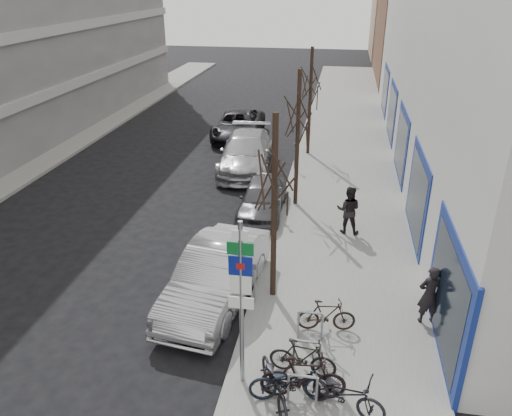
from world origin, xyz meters
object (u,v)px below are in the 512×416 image
at_px(bike_mid_curb, 291,379).
at_px(bike_mid_inner, 303,357).
at_px(pedestrian_near, 430,295).
at_px(parked_car_mid, 262,198).
at_px(bike_rack, 307,352).
at_px(lane_car, 238,125).
at_px(parked_car_back, 246,153).
at_px(tree_near, 275,166).
at_px(pedestrian_far, 348,210).
at_px(meter_mid, 280,200).
at_px(bike_near_right, 303,377).
at_px(highway_sign_pole, 241,296).
at_px(bike_far_inner, 326,315).
at_px(parked_car_front, 216,276).
at_px(tree_far, 311,76).
at_px(bike_far_curb, 343,390).
at_px(meter_front, 254,279).
at_px(meter_back, 295,154).
at_px(bike_near_left, 275,380).
at_px(tree_mid, 299,107).

xyz_separation_m(bike_mid_curb, bike_mid_inner, (0.19, 0.79, -0.08)).
bearing_deg(pedestrian_near, parked_car_mid, -60.64).
xyz_separation_m(bike_rack, lane_car, (-5.44, 18.50, 0.09)).
bearing_deg(parked_car_back, parked_car_mid, -76.89).
xyz_separation_m(bike_rack, tree_near, (-1.20, 2.90, 3.44)).
relative_size(bike_mid_inner, pedestrian_far, 0.89).
bearing_deg(lane_car, parked_car_mid, -73.88).
distance_m(bike_rack, tree_near, 4.66).
height_order(bike_rack, meter_mid, meter_mid).
relative_size(bike_rack, bike_near_right, 1.20).
distance_m(parked_car_mid, pedestrian_far, 3.53).
relative_size(tree_near, bike_near_right, 2.92).
relative_size(bike_rack, bike_mid_curb, 1.24).
distance_m(highway_sign_pole, tree_near, 3.88).
height_order(highway_sign_pole, bike_far_inner, highway_sign_pole).
height_order(meter_mid, parked_car_front, parked_car_front).
bearing_deg(tree_far, bike_far_curb, -83.12).
xyz_separation_m(meter_front, pedestrian_far, (2.54, 4.79, 0.12)).
height_order(tree_far, lane_car, tree_far).
bearing_deg(lane_car, tree_far, -32.17).
distance_m(parked_car_front, pedestrian_far, 5.95).
distance_m(bike_near_right, bike_far_curb, 0.88).
xyz_separation_m(meter_back, parked_car_front, (-1.13, -10.89, -0.08)).
distance_m(highway_sign_pole, bike_near_right, 2.24).
bearing_deg(meter_back, parked_car_back, -178.82).
bearing_deg(bike_near_right, bike_far_inner, -15.24).
bearing_deg(tree_near, meter_mid, 95.14).
distance_m(tree_far, bike_mid_inner, 16.48).
height_order(tree_far, pedestrian_near, tree_far).
height_order(bike_mid_curb, parked_car_mid, parked_car_mid).
bearing_deg(bike_near_left, pedestrian_far, 55.38).
bearing_deg(parked_car_front, parked_car_mid, 93.67).
bearing_deg(bike_far_curb, parked_car_back, 37.06).
distance_m(bike_rack, meter_front, 2.92).
height_order(tree_near, meter_front, tree_near).
xyz_separation_m(tree_mid, pedestrian_far, (2.09, -2.21, -3.06)).
xyz_separation_m(bike_near_right, pedestrian_far, (0.90, 8.09, 0.32)).
relative_size(tree_far, pedestrian_near, 3.26).
relative_size(bike_near_right, parked_car_back, 0.32).
height_order(tree_near, parked_car_front, tree_near).
relative_size(bike_near_right, bike_mid_inner, 1.19).
height_order(meter_back, parked_car_back, parked_car_back).
xyz_separation_m(tree_near, bike_far_inner, (1.59, -1.38, -3.49)).
height_order(meter_front, bike_far_inner, meter_front).
distance_m(highway_sign_pole, parked_car_mid, 9.28).
bearing_deg(meter_mid, tree_near, -84.86).
bearing_deg(bike_far_inner, parked_car_mid, 14.55).
distance_m(bike_mid_curb, parked_car_mid, 9.65).
distance_m(meter_front, bike_far_curb, 4.30).
bearing_deg(meter_front, lane_car, 103.25).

